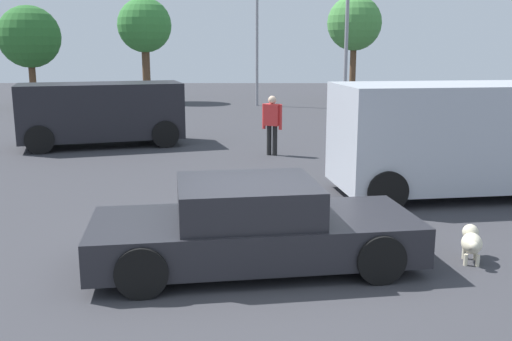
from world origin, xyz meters
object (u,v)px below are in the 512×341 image
(sedan_foreground, at_px, (253,227))
(light_post_mid, at_px, (257,20))
(van_white, at_px, (471,135))
(suv_dark, at_px, (101,112))
(pedestrian, at_px, (272,120))
(dog, at_px, (471,241))
(light_post_near, at_px, (347,13))

(sedan_foreground, relative_size, light_post_mid, 0.75)
(sedan_foreground, height_order, van_white, van_white)
(suv_dark, xyz_separation_m, pedestrian, (5.06, -1.51, -0.06))
(dog, xyz_separation_m, suv_dark, (-7.68, 9.52, 0.73))
(sedan_foreground, relative_size, suv_dark, 0.91)
(light_post_mid, bearing_deg, light_post_near, -62.95)
(dog, bearing_deg, light_post_mid, 22.64)
(van_white, xyz_separation_m, light_post_mid, (-4.38, 17.73, 2.98))
(van_white, relative_size, light_post_near, 0.93)
(suv_dark, relative_size, light_post_near, 0.83)
(sedan_foreground, relative_size, van_white, 0.81)
(sedan_foreground, xyz_separation_m, light_post_near, (3.33, 14.98, 3.61))
(dog, distance_m, light_post_near, 15.29)
(pedestrian, relative_size, light_post_near, 0.27)
(pedestrian, xyz_separation_m, light_post_near, (2.92, 6.77, 3.19))
(dog, relative_size, light_post_mid, 0.11)
(suv_dark, xyz_separation_m, light_post_mid, (4.56, 11.98, 3.16))
(pedestrian, height_order, light_post_near, light_post_near)
(van_white, bearing_deg, suv_dark, -41.44)
(sedan_foreground, distance_m, dog, 3.05)
(sedan_foreground, bearing_deg, suv_dark, 106.68)
(dog, height_order, light_post_mid, light_post_mid)
(light_post_near, bearing_deg, light_post_mid, 117.05)
(light_post_mid, bearing_deg, suv_dark, -110.83)
(pedestrian, bearing_deg, suv_dark, -83.96)
(sedan_foreground, height_order, suv_dark, suv_dark)
(light_post_near, relative_size, light_post_mid, 0.99)
(suv_dark, height_order, light_post_near, light_post_near)
(pedestrian, distance_m, light_post_mid, 13.87)
(light_post_near, distance_m, light_post_mid, 7.54)
(suv_dark, bearing_deg, van_white, 129.54)
(van_white, height_order, pedestrian, van_white)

